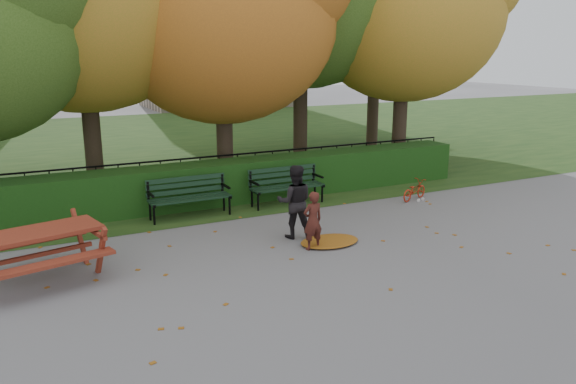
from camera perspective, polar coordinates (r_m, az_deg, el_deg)
name	(u,v)px	position (r m, az deg, el deg)	size (l,w,h in m)	color
ground	(323,261)	(9.97, 3.61, -6.98)	(90.00, 90.00, 0.00)	slate
grass_strip	(144,145)	(22.80, -14.42, 4.67)	(90.00, 90.00, 0.00)	#173512
building_right	(214,12)	(38.27, -7.55, 17.66)	(9.00, 6.00, 12.00)	#AFA18C
hedge	(231,181)	(13.73, -5.84, 1.07)	(13.00, 0.90, 1.00)	black
iron_fence	(219,174)	(14.45, -6.98, 1.85)	(14.00, 0.04, 1.02)	black
tree_c	(237,1)	(15.09, -5.25, 18.80)	(6.30, 6.00, 8.00)	black
tree_g	(388,1)	(22.12, 10.14, 18.57)	(6.30, 6.00, 8.55)	black
bench_left	(189,194)	(12.58, -10.07, -0.19)	(1.80, 0.57, 0.88)	black
bench_right	(286,183)	(13.44, -0.23, 0.95)	(1.80, 0.57, 0.88)	black
picnic_table	(36,242)	(9.76, -24.21, -4.68)	(2.24, 1.96, 0.95)	maroon
leaf_pile	(330,241)	(10.84, 4.24, -5.00)	(1.19, 0.82, 0.08)	brown
leaf_scatter	(315,255)	(10.21, 2.76, -6.41)	(9.00, 5.70, 0.01)	brown
child	(313,221)	(10.34, 2.53, -2.93)	(0.40, 0.26, 1.11)	#431B15
adult	(295,202)	(10.96, 0.69, -0.99)	(0.71, 0.55, 1.45)	black
bicycle	(414,190)	(14.20, 12.71, 0.20)	(0.33, 0.95, 0.50)	#AB230F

